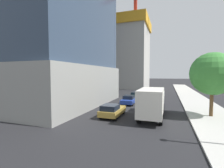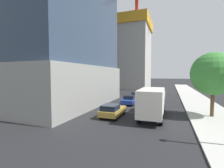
{
  "view_description": "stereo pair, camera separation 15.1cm",
  "coord_description": "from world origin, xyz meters",
  "px_view_note": "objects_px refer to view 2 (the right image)",
  "views": [
    {
      "loc": [
        4.01,
        2.9,
        4.55
      ],
      "look_at": [
        -0.76,
        16.39,
        3.71
      ],
      "focal_mm": 25.53,
      "sensor_mm": 36.0,
      "label": 1
    },
    {
      "loc": [
        4.15,
        2.95,
        4.55
      ],
      "look_at": [
        -0.76,
        16.39,
        3.71
      ],
      "focal_mm": 25.53,
      "sensor_mm": 36.0,
      "label": 2
    }
  ],
  "objects_px": {
    "car_gray": "(159,98)",
    "box_truck": "(153,101)",
    "street_tree": "(213,74)",
    "car_green": "(137,95)",
    "car_gold": "(112,110)",
    "construction_building": "(125,51)",
    "car_blue": "(130,100)"
  },
  "relations": [
    {
      "from": "car_blue",
      "to": "construction_building",
      "type": "bearing_deg",
      "value": 106.56
    },
    {
      "from": "car_gold",
      "to": "box_truck",
      "type": "bearing_deg",
      "value": 14.71
    },
    {
      "from": "box_truck",
      "to": "construction_building",
      "type": "bearing_deg",
      "value": 109.53
    },
    {
      "from": "street_tree",
      "to": "car_gray",
      "type": "distance_m",
      "value": 10.27
    },
    {
      "from": "box_truck",
      "to": "car_gold",
      "type": "bearing_deg",
      "value": -165.29
    },
    {
      "from": "street_tree",
      "to": "car_gold",
      "type": "distance_m",
      "value": 11.26
    },
    {
      "from": "car_gold",
      "to": "car_green",
      "type": "distance_m",
      "value": 13.37
    },
    {
      "from": "car_blue",
      "to": "box_truck",
      "type": "distance_m",
      "value": 7.98
    },
    {
      "from": "construction_building",
      "to": "car_gray",
      "type": "bearing_deg",
      "value": -64.21
    },
    {
      "from": "car_blue",
      "to": "car_gold",
      "type": "xyz_separation_m",
      "value": [
        0.0,
        -7.84,
        0.05
      ]
    },
    {
      "from": "car_blue",
      "to": "car_gray",
      "type": "bearing_deg",
      "value": 35.19
    },
    {
      "from": "car_blue",
      "to": "car_gold",
      "type": "bearing_deg",
      "value": -90.0
    },
    {
      "from": "construction_building",
      "to": "box_truck",
      "type": "bearing_deg",
      "value": -70.47
    },
    {
      "from": "street_tree",
      "to": "car_blue",
      "type": "bearing_deg",
      "value": 155.67
    },
    {
      "from": "car_green",
      "to": "box_truck",
      "type": "relative_size",
      "value": 0.6
    },
    {
      "from": "street_tree",
      "to": "car_green",
      "type": "xyz_separation_m",
      "value": [
        -10.02,
        10.07,
        -3.97
      ]
    },
    {
      "from": "car_green",
      "to": "car_gold",
      "type": "bearing_deg",
      "value": -90.0
    },
    {
      "from": "car_gray",
      "to": "car_gold",
      "type": "height_order",
      "value": "car_gray"
    },
    {
      "from": "car_gray",
      "to": "car_blue",
      "type": "bearing_deg",
      "value": -144.81
    },
    {
      "from": "street_tree",
      "to": "car_gray",
      "type": "xyz_separation_m",
      "value": [
        -5.92,
        7.42,
        -3.9
      ]
    },
    {
      "from": "car_gold",
      "to": "car_green",
      "type": "height_order",
      "value": "car_gold"
    },
    {
      "from": "car_blue",
      "to": "car_gray",
      "type": "relative_size",
      "value": 0.99
    },
    {
      "from": "car_gray",
      "to": "box_truck",
      "type": "relative_size",
      "value": 0.55
    },
    {
      "from": "street_tree",
      "to": "car_gray",
      "type": "height_order",
      "value": "street_tree"
    },
    {
      "from": "construction_building",
      "to": "car_gray",
      "type": "xyz_separation_m",
      "value": [
        12.89,
        -26.69,
        -11.98
      ]
    },
    {
      "from": "car_gray",
      "to": "box_truck",
      "type": "height_order",
      "value": "box_truck"
    },
    {
      "from": "construction_building",
      "to": "car_gold",
      "type": "distance_m",
      "value": 40.26
    },
    {
      "from": "street_tree",
      "to": "box_truck",
      "type": "relative_size",
      "value": 0.89
    },
    {
      "from": "construction_building",
      "to": "car_blue",
      "type": "height_order",
      "value": "construction_building"
    },
    {
      "from": "car_green",
      "to": "car_gray",
      "type": "bearing_deg",
      "value": -32.88
    },
    {
      "from": "box_truck",
      "to": "street_tree",
      "type": "bearing_deg",
      "value": 20.64
    },
    {
      "from": "street_tree",
      "to": "car_gold",
      "type": "height_order",
      "value": "street_tree"
    }
  ]
}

